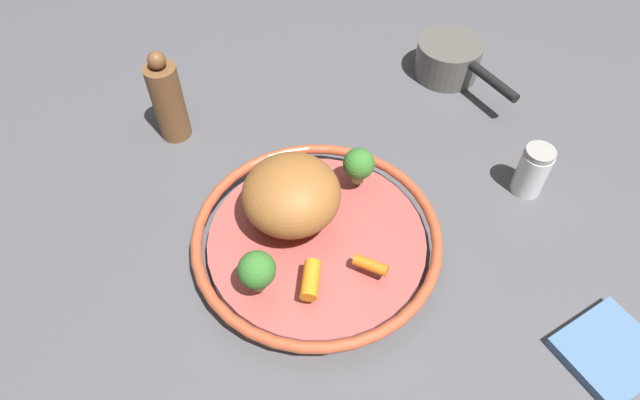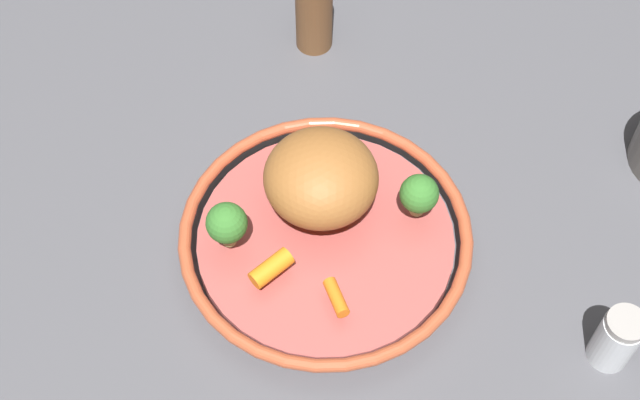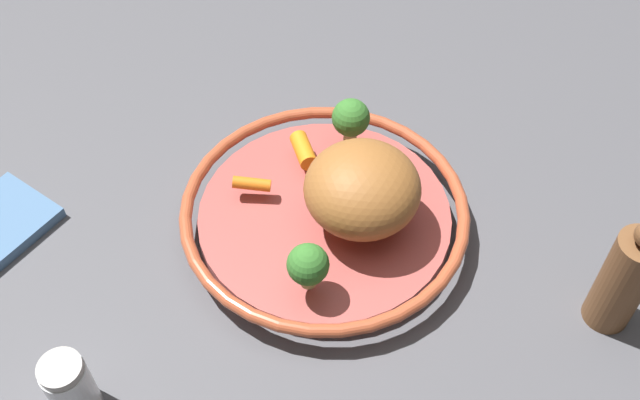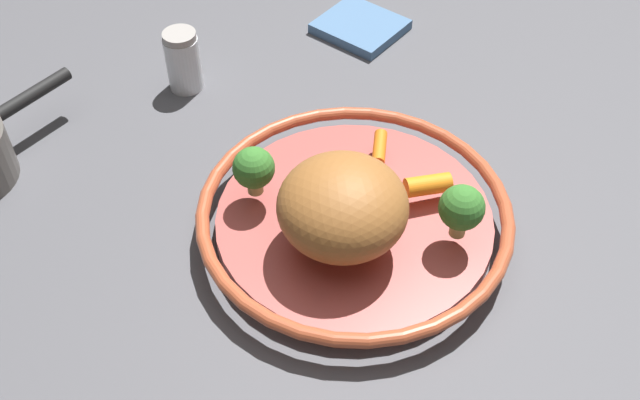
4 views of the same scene
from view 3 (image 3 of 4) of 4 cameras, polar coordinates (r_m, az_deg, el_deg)
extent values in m
plane|color=#4C4C51|center=(0.88, 0.34, -2.07)|extent=(2.41, 2.41, 0.00)
cylinder|color=#A84C47|center=(0.87, 0.34, -1.54)|extent=(0.29, 0.29, 0.03)
torus|color=#B14E2E|center=(0.85, 0.35, -0.69)|extent=(0.33, 0.33, 0.01)
ellipsoid|color=#9A5E2C|center=(0.81, 3.28, 1.04)|extent=(0.17, 0.17, 0.09)
cylinder|color=orange|center=(0.86, -5.24, 1.11)|extent=(0.02, 0.05, 0.02)
cylinder|color=orange|center=(0.89, -1.26, 3.79)|extent=(0.05, 0.04, 0.02)
cylinder|color=#99A766|center=(0.90, 2.58, 4.90)|extent=(0.02, 0.02, 0.02)
sphere|color=#35732B|center=(0.88, 2.65, 6.18)|extent=(0.05, 0.05, 0.05)
cylinder|color=#99A866|center=(0.78, -0.89, -5.98)|extent=(0.02, 0.02, 0.02)
sphere|color=#35732A|center=(0.75, -0.92, -4.89)|extent=(0.04, 0.04, 0.04)
cylinder|color=silver|center=(0.77, -18.28, -13.42)|extent=(0.04, 0.04, 0.07)
cylinder|color=#9E9993|center=(0.73, -19.06, -12.00)|extent=(0.04, 0.04, 0.01)
cylinder|color=brown|center=(0.81, 21.92, -5.75)|extent=(0.05, 0.05, 0.13)
cube|color=#4C7099|center=(0.95, -23.00, -1.57)|extent=(0.13, 0.13, 0.01)
camera|label=1|loc=(0.93, -14.08, 44.35)|focal=30.50mm
camera|label=2|loc=(0.90, -54.68, 50.86)|focal=50.51mm
camera|label=4|loc=(0.75, 53.26, 27.60)|focal=42.68mm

